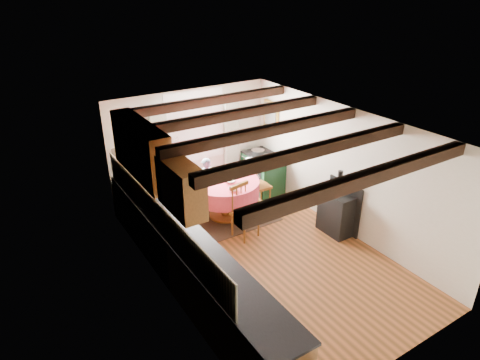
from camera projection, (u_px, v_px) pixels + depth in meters
floor at (264, 255)px, 7.45m from camera, size 3.60×5.50×0.00m
ceiling at (268, 125)px, 6.42m from camera, size 3.60×5.50×0.00m
wall_back at (191, 145)px, 9.03m from camera, size 3.60×0.00×2.40m
wall_front at (406, 288)px, 4.84m from camera, size 3.60×0.00×2.40m
wall_left at (164, 226)px, 6.06m from camera, size 0.00×5.50×2.40m
wall_right at (345, 171)px, 7.80m from camera, size 0.00×5.50×2.40m
beam_a at (368, 178)px, 4.93m from camera, size 3.60×0.16×0.16m
beam_b at (311, 151)px, 5.69m from camera, size 3.60×0.16×0.16m
beam_c at (268, 131)px, 6.45m from camera, size 3.60×0.16×0.16m
beam_d at (234, 115)px, 7.22m from camera, size 3.60×0.16×0.16m
beam_e at (206, 102)px, 7.98m from camera, size 3.60×0.16×0.16m
splash_left at (157, 217)px, 6.30m from camera, size 0.02×4.50×0.55m
splash_back at (147, 155)px, 8.53m from camera, size 1.40×0.02×0.55m
base_cabinet_left at (186, 262)px, 6.53m from camera, size 0.60×5.30×0.88m
base_cabinet_back at (153, 194)px, 8.62m from camera, size 1.30×0.60×0.88m
worktop_left at (185, 237)px, 6.35m from camera, size 0.64×5.30×0.04m
worktop_back at (152, 174)px, 8.41m from camera, size 1.30×0.64×0.04m
wall_cabinet_glass at (141, 149)px, 6.74m from camera, size 0.34×1.80×0.90m
wall_cabinet_solid at (181, 187)px, 5.61m from camera, size 0.34×0.90×0.70m
window_frame at (195, 126)px, 8.89m from camera, size 1.34×0.03×1.54m
window_pane at (195, 126)px, 8.90m from camera, size 1.20×0.01×1.40m
curtain_left at (161, 158)px, 8.63m from camera, size 0.35×0.10×2.10m
curtain_right at (232, 142)px, 9.45m from camera, size 0.35×0.10×2.10m
curtain_rod at (195, 99)px, 8.57m from camera, size 2.00×0.03×0.03m
wall_picture at (271, 115)px, 9.33m from camera, size 0.04×0.50×0.60m
wall_plate at (234, 115)px, 9.30m from camera, size 0.30×0.02×0.30m
rug at (225, 217)px, 8.64m from camera, size 1.86×1.45×0.01m
dining_table at (225, 199)px, 8.47m from camera, size 1.36×1.36×0.82m
chair_near at (246, 212)px, 7.79m from camera, size 0.52×0.54×1.04m
chair_left at (186, 208)px, 7.95m from camera, size 0.50×0.48×1.01m
chair_right at (260, 184)px, 8.91m from camera, size 0.45×0.43×0.97m
aga_range at (263, 172)px, 9.60m from camera, size 0.62×0.95×0.88m
cast_iron_stove at (337, 202)px, 7.86m from camera, size 0.39×0.64×1.29m
child_far at (206, 182)px, 8.86m from camera, size 0.45×0.34×1.10m
child_right at (251, 182)px, 8.87m from camera, size 0.47×0.61×1.11m
bowl_a at (230, 181)px, 8.22m from camera, size 0.29×0.29×0.05m
bowl_b at (233, 189)px, 7.89m from camera, size 0.24×0.24×0.06m
cup at (205, 182)px, 8.12m from camera, size 0.13×0.13×0.09m
canister_tall at (140, 169)px, 8.26m from camera, size 0.16×0.16×0.27m
canister_wide at (149, 167)px, 8.44m from camera, size 0.17×0.17×0.19m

